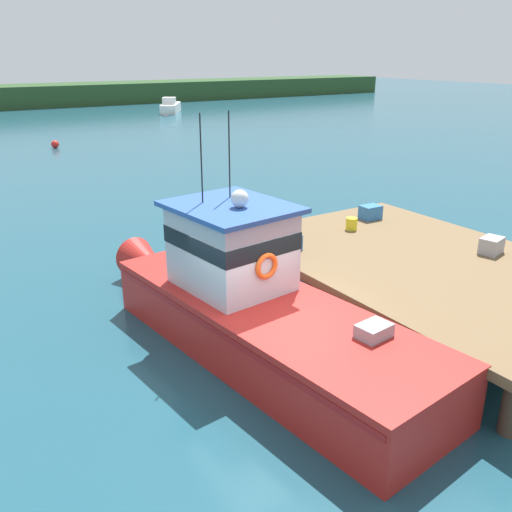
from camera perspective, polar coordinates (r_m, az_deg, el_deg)
name	(u,v)px	position (r m, az deg, el deg)	size (l,w,h in m)	color
ground_plane	(261,361)	(11.36, 0.50, -10.84)	(200.00, 200.00, 0.00)	#1E4C5B
dock	(426,265)	(13.86, 17.34, -0.92)	(6.00, 9.00, 1.20)	#4C3D2D
main_fishing_boat	(251,304)	(11.39, -0.56, -4.99)	(3.40, 9.94, 4.80)	red
crate_single_far	(370,212)	(16.81, 11.83, 4.49)	(0.60, 0.44, 0.41)	#3370B2
crate_stack_near_edge	(491,245)	(14.80, 23.33, 1.03)	(0.60, 0.44, 0.40)	#9E9EA3
crate_single_by_cleat	(288,242)	(13.90, 3.40, 1.50)	(0.60, 0.44, 0.39)	#3370B2
bait_bucket	(352,224)	(15.68, 9.92, 3.33)	(0.32, 0.32, 0.34)	yellow
moored_boat_off_the_point	(170,107)	(59.90, -8.95, 15.05)	(4.38, 5.97, 1.59)	white
mooring_buoy_inshore	(55,144)	(39.05, -20.20, 10.88)	(0.50, 0.50, 0.50)	red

